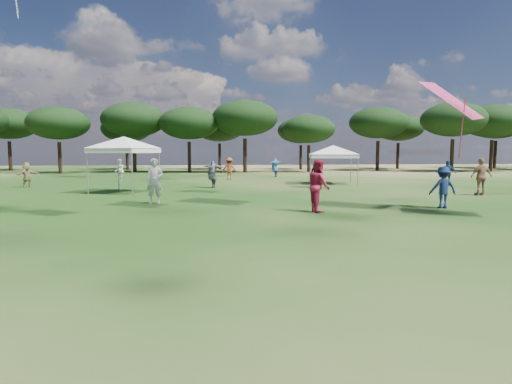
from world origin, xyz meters
TOP-DOWN VIEW (x-y plane):
  - tree_line at (2.39, 47.41)m, footprint 108.78×17.63m
  - tent_left at (-5.01, 22.18)m, footprint 5.14×5.14m
  - tent_right at (7.71, 27.16)m, footprint 6.06×6.06m
  - festival_crowd at (-0.04, 23.73)m, footprint 29.25×23.00m

SIDE VIEW (x-z plane):
  - festival_crowd at x=-0.04m, z-range -0.09..1.80m
  - tent_right at x=7.71m, z-range 1.02..3.92m
  - tent_left at x=-5.01m, z-range 1.20..4.44m
  - tree_line at x=2.39m, z-range 1.54..9.31m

